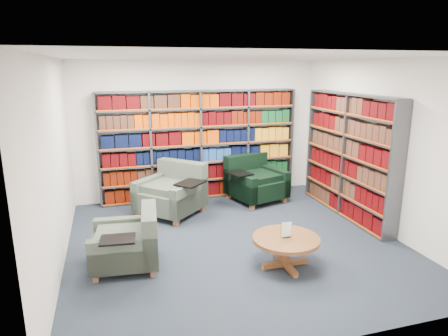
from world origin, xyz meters
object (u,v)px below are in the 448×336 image
object	(u,v)px
chair_green_right	(253,182)
chair_teal_left	(174,193)
chair_teal_front	(131,244)
coffee_table	(286,243)

from	to	relation	value
chair_green_right	chair_teal_left	bearing A→B (deg)	-169.84
chair_teal_front	coffee_table	distance (m)	2.10
chair_teal_left	chair_teal_front	world-z (taller)	chair_teal_left
chair_teal_left	chair_green_right	bearing A→B (deg)	10.16
chair_teal_left	coffee_table	xyz separation A→B (m)	(1.11, -2.53, -0.03)
chair_teal_left	coffee_table	size ratio (longest dim) A/B	1.58
chair_teal_front	coffee_table	size ratio (longest dim) A/B	1.18
chair_teal_left	chair_green_right	xyz separation A→B (m)	(1.70, 0.30, -0.01)
chair_teal_left	chair_green_right	size ratio (longest dim) A/B	1.12
chair_teal_left	coffee_table	distance (m)	2.76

